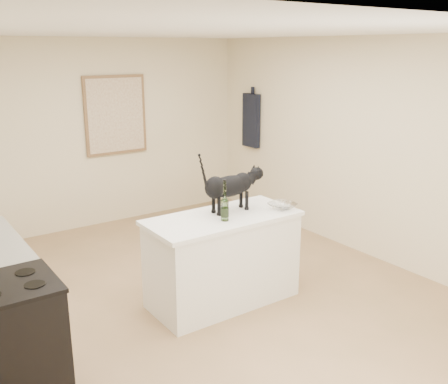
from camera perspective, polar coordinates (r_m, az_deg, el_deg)
The scene contains 13 objects.
floor at distance 5.36m, azimuth -2.28°, elevation -11.48°, with size 5.50×5.50×0.00m, color #A47C57.
ceiling at distance 4.77m, azimuth -2.63°, elevation 17.50°, with size 5.50×5.50×0.00m, color white.
wall_back at distance 7.33m, azimuth -14.18°, elevation 6.25°, with size 4.50×4.50×0.00m, color beige.
wall_right at distance 6.37m, azimuth 14.92°, elevation 4.82°, with size 5.50×5.50×0.00m, color beige.
island_base at distance 5.08m, azimuth -0.14°, elevation -7.73°, with size 1.44×0.67×0.86m, color white.
island_top at distance 4.92m, azimuth -0.14°, elevation -2.91°, with size 1.50×0.70×0.04m, color white.
stove at distance 4.01m, azimuth -22.23°, elevation -15.52°, with size 0.60×0.60×0.90m, color black.
artwork_frame at distance 7.38m, azimuth -12.03°, elevation 8.41°, with size 0.90×0.03×1.10m, color brown.
artwork_canvas at distance 7.36m, azimuth -11.98°, elevation 8.40°, with size 0.82×0.00×1.02m, color beige.
hanging_garment at distance 7.78m, azimuth 3.06°, elevation 7.99°, with size 0.08×0.34×0.80m, color black.
black_cat at distance 4.98m, azimuth 0.61°, elevation 0.35°, with size 0.66×0.20×0.46m, color black, non-canonical shape.
wine_bottle at distance 4.73m, azimuth 0.09°, elevation -1.21°, with size 0.07×0.07×0.35m, color #305823.
glass_bowl at distance 5.13m, azimuth 6.53°, elevation -1.59°, with size 0.26×0.26×0.06m, color white.
Camera 1 is at (-2.56, -4.02, 2.46)m, focal length 40.86 mm.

